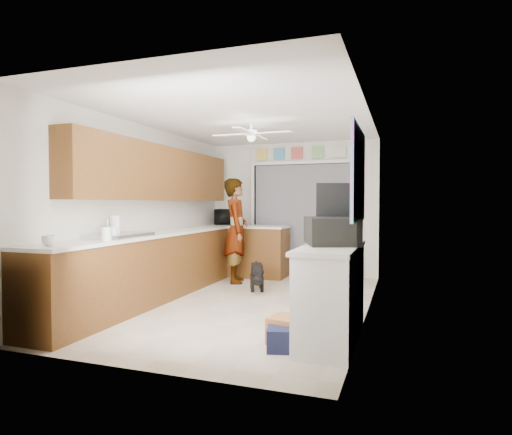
% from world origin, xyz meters
% --- Properties ---
extents(floor, '(5.00, 5.00, 0.00)m').
position_xyz_m(floor, '(0.00, 0.00, 0.00)').
color(floor, beige).
rests_on(floor, ground).
extents(ceiling, '(5.00, 5.00, 0.00)m').
position_xyz_m(ceiling, '(0.00, 0.00, 2.50)').
color(ceiling, white).
rests_on(ceiling, ground).
extents(wall_back, '(3.20, 0.00, 3.20)m').
position_xyz_m(wall_back, '(0.00, 2.50, 1.25)').
color(wall_back, silver).
rests_on(wall_back, ground).
extents(wall_front, '(3.20, 0.00, 3.20)m').
position_xyz_m(wall_front, '(0.00, -2.50, 1.25)').
color(wall_front, silver).
rests_on(wall_front, ground).
extents(wall_left, '(0.00, 5.00, 5.00)m').
position_xyz_m(wall_left, '(-1.60, 0.00, 1.25)').
color(wall_left, silver).
rests_on(wall_left, ground).
extents(wall_right, '(0.00, 5.00, 5.00)m').
position_xyz_m(wall_right, '(1.60, 0.00, 1.25)').
color(wall_right, silver).
rests_on(wall_right, ground).
extents(left_base_cabinets, '(0.60, 4.80, 0.90)m').
position_xyz_m(left_base_cabinets, '(-1.30, 0.00, 0.45)').
color(left_base_cabinets, brown).
rests_on(left_base_cabinets, floor).
extents(left_countertop, '(0.62, 4.80, 0.04)m').
position_xyz_m(left_countertop, '(-1.29, 0.00, 0.92)').
color(left_countertop, white).
rests_on(left_countertop, left_base_cabinets).
extents(upper_cabinets, '(0.32, 4.00, 0.80)m').
position_xyz_m(upper_cabinets, '(-1.44, 0.20, 1.80)').
color(upper_cabinets, brown).
rests_on(upper_cabinets, wall_left).
extents(sink_basin, '(0.50, 0.76, 0.06)m').
position_xyz_m(sink_basin, '(-1.29, -1.00, 0.95)').
color(sink_basin, silver).
rests_on(sink_basin, left_countertop).
extents(faucet, '(0.03, 0.03, 0.22)m').
position_xyz_m(faucet, '(-1.48, -1.00, 1.05)').
color(faucet, silver).
rests_on(faucet, left_countertop).
extents(peninsula_base, '(1.00, 0.60, 0.90)m').
position_xyz_m(peninsula_base, '(-0.50, 2.00, 0.45)').
color(peninsula_base, brown).
rests_on(peninsula_base, floor).
extents(peninsula_top, '(1.04, 0.64, 0.04)m').
position_xyz_m(peninsula_top, '(-0.50, 2.00, 0.92)').
color(peninsula_top, white).
rests_on(peninsula_top, peninsula_base).
extents(back_opening_recess, '(2.00, 0.06, 2.10)m').
position_xyz_m(back_opening_recess, '(0.25, 2.47, 1.05)').
color(back_opening_recess, black).
rests_on(back_opening_recess, wall_back).
extents(curtain_panel, '(1.90, 0.03, 2.05)m').
position_xyz_m(curtain_panel, '(0.25, 2.43, 1.05)').
color(curtain_panel, gray).
rests_on(curtain_panel, wall_back).
extents(door_trim_left, '(0.06, 0.04, 2.10)m').
position_xyz_m(door_trim_left, '(-0.77, 2.44, 1.05)').
color(door_trim_left, white).
rests_on(door_trim_left, wall_back).
extents(door_trim_right, '(0.06, 0.04, 2.10)m').
position_xyz_m(door_trim_right, '(1.27, 2.44, 1.05)').
color(door_trim_right, white).
rests_on(door_trim_right, wall_back).
extents(door_trim_head, '(2.10, 0.04, 0.06)m').
position_xyz_m(door_trim_head, '(0.25, 2.44, 2.12)').
color(door_trim_head, white).
rests_on(door_trim_head, wall_back).
extents(header_frame_0, '(0.22, 0.02, 0.22)m').
position_xyz_m(header_frame_0, '(-0.60, 2.47, 2.30)').
color(header_frame_0, '#EAC94E').
rests_on(header_frame_0, wall_back).
extents(header_frame_1, '(0.22, 0.02, 0.22)m').
position_xyz_m(header_frame_1, '(-0.25, 2.47, 2.30)').
color(header_frame_1, '#4898C0').
rests_on(header_frame_1, wall_back).
extents(header_frame_2, '(0.22, 0.02, 0.22)m').
position_xyz_m(header_frame_2, '(0.10, 2.47, 2.30)').
color(header_frame_2, '#CB4F4C').
rests_on(header_frame_2, wall_back).
extents(header_frame_3, '(0.22, 0.02, 0.22)m').
position_xyz_m(header_frame_3, '(0.50, 2.47, 2.30)').
color(header_frame_3, '#7CBC6B').
rests_on(header_frame_3, wall_back).
extents(header_frame_4, '(0.22, 0.02, 0.22)m').
position_xyz_m(header_frame_4, '(0.90, 2.47, 2.30)').
color(header_frame_4, silver).
rests_on(header_frame_4, wall_back).
extents(route66_sign, '(0.22, 0.02, 0.26)m').
position_xyz_m(route66_sign, '(-0.95, 2.47, 2.30)').
color(route66_sign, silver).
rests_on(route66_sign, wall_back).
extents(right_counter_base, '(0.50, 1.40, 0.90)m').
position_xyz_m(right_counter_base, '(1.35, -1.20, 0.45)').
color(right_counter_base, white).
rests_on(right_counter_base, floor).
extents(right_counter_top, '(0.54, 1.44, 0.04)m').
position_xyz_m(right_counter_top, '(1.34, -1.20, 0.92)').
color(right_counter_top, white).
rests_on(right_counter_top, right_counter_base).
extents(abstract_painting, '(0.03, 1.15, 0.95)m').
position_xyz_m(abstract_painting, '(1.58, -1.00, 1.65)').
color(abstract_painting, '#FF5DE4').
rests_on(abstract_painting, wall_right).
extents(ceiling_fan, '(1.14, 1.14, 0.24)m').
position_xyz_m(ceiling_fan, '(0.00, 0.20, 2.32)').
color(ceiling_fan, white).
rests_on(ceiling_fan, ceiling).
extents(microwave, '(0.50, 0.62, 0.30)m').
position_xyz_m(microwave, '(-1.27, 2.25, 1.09)').
color(microwave, black).
rests_on(microwave, left_countertop).
extents(cup, '(0.14, 0.14, 0.11)m').
position_xyz_m(cup, '(-1.26, -2.16, 0.99)').
color(cup, white).
rests_on(cup, left_countertop).
extents(jar_a, '(0.13, 0.13, 0.15)m').
position_xyz_m(jar_a, '(-1.10, -1.50, 1.02)').
color(jar_a, silver).
rests_on(jar_a, left_countertop).
extents(jar_b, '(0.12, 0.12, 0.14)m').
position_xyz_m(jar_b, '(-1.24, -1.20, 1.01)').
color(jar_b, silver).
rests_on(jar_b, left_countertop).
extents(paper_towel_roll, '(0.13, 0.13, 0.26)m').
position_xyz_m(paper_towel_roll, '(-1.43, -0.92, 1.07)').
color(paper_towel_roll, white).
rests_on(paper_towel_roll, left_countertop).
extents(suitcase, '(0.67, 0.77, 0.28)m').
position_xyz_m(suitcase, '(1.32, -1.07, 1.08)').
color(suitcase, black).
rests_on(suitcase, right_counter_top).
extents(suitcase_rim, '(0.61, 0.69, 0.02)m').
position_xyz_m(suitcase_rim, '(1.32, -1.07, 0.97)').
color(suitcase_rim, yellow).
rests_on(suitcase_rim, suitcase).
extents(suitcase_lid, '(0.41, 0.17, 0.50)m').
position_xyz_m(suitcase_lid, '(1.32, -0.78, 1.33)').
color(suitcase_lid, black).
rests_on(suitcase_lid, suitcase).
extents(cardboard_box, '(0.46, 0.38, 0.25)m').
position_xyz_m(cardboard_box, '(1.00, -1.46, 0.13)').
color(cardboard_box, '#9B5730').
rests_on(cardboard_box, floor).
extents(navy_crate, '(0.40, 0.36, 0.21)m').
position_xyz_m(navy_crate, '(1.00, -1.64, 0.11)').
color(navy_crate, '#161A37').
rests_on(navy_crate, floor).
extents(cabinet_door_panel, '(0.47, 0.33, 0.65)m').
position_xyz_m(cabinet_door_panel, '(0.76, 1.23, 0.33)').
color(cabinet_door_panel, brown).
rests_on(cabinet_door_panel, floor).
extents(man, '(0.63, 0.76, 1.78)m').
position_xyz_m(man, '(-0.68, 1.34, 0.89)').
color(man, white).
rests_on(man, floor).
extents(dog, '(0.45, 0.64, 0.46)m').
position_xyz_m(dog, '(-0.13, 0.82, 0.23)').
color(dog, black).
rests_on(dog, floor).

